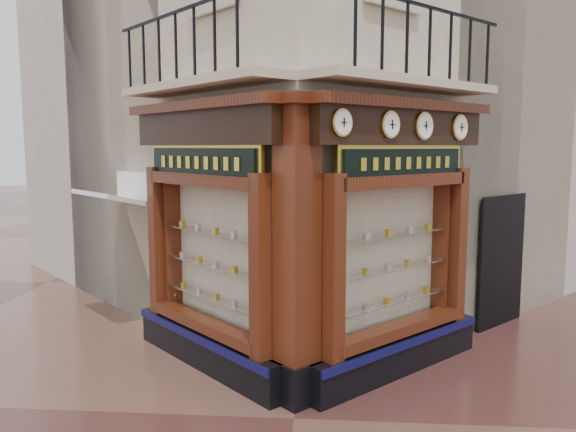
# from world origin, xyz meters

# --- Properties ---
(ground) EXTENTS (80.00, 80.00, 0.00)m
(ground) POSITION_xyz_m (0.00, 0.00, 0.00)
(ground) COLOR #492622
(ground) RESTS_ON ground
(main_building) EXTENTS (11.31, 11.31, 12.00)m
(main_building) POSITION_xyz_m (0.00, 6.16, 6.00)
(main_building) COLOR beige
(main_building) RESTS_ON ground
(neighbour_left) EXTENTS (11.31, 11.31, 11.00)m
(neighbour_left) POSITION_xyz_m (-2.47, 8.63, 5.50)
(neighbour_left) COLOR beige
(neighbour_left) RESTS_ON ground
(neighbour_right) EXTENTS (11.31, 11.31, 11.00)m
(neighbour_right) POSITION_xyz_m (2.47, 8.63, 5.50)
(neighbour_right) COLOR beige
(neighbour_right) RESTS_ON ground
(shopfront_left) EXTENTS (2.86, 2.86, 3.98)m
(shopfront_left) POSITION_xyz_m (-1.41, 1.57, 1.98)
(shopfront_left) COLOR black
(shopfront_left) RESTS_ON ground
(shopfront_right) EXTENTS (2.86, 2.86, 3.98)m
(shopfront_right) POSITION_xyz_m (1.41, 1.57, 1.98)
(shopfront_right) COLOR black
(shopfront_right) RESTS_ON ground
(corner_pilaster) EXTENTS (0.85, 0.85, 3.98)m
(corner_pilaster) POSITION_xyz_m (0.00, 0.50, 1.95)
(corner_pilaster) COLOR black
(corner_pilaster) RESTS_ON ground
(balcony) EXTENTS (5.94, 2.97, 1.03)m
(balcony) POSITION_xyz_m (0.00, 1.49, 4.22)
(balcony) COLOR beige
(balcony) RESTS_ON ground
(clock_a) EXTENTS (0.28, 0.28, 0.34)m
(clock_a) POSITION_xyz_m (0.55, 0.45, 3.62)
(clock_a) COLOR gold
(clock_a) RESTS_ON ground
(clock_b) EXTENTS (0.29, 0.29, 0.37)m
(clock_b) POSITION_xyz_m (1.21, 1.11, 3.62)
(clock_b) COLOR gold
(clock_b) RESTS_ON ground
(clock_c) EXTENTS (0.32, 0.32, 0.40)m
(clock_c) POSITION_xyz_m (1.74, 1.63, 3.62)
(clock_c) COLOR gold
(clock_c) RESTS_ON ground
(clock_d) EXTENTS (0.31, 0.31, 0.39)m
(clock_d) POSITION_xyz_m (2.37, 2.27, 3.62)
(clock_d) COLOR gold
(clock_d) RESTS_ON ground
(awning) EXTENTS (1.86, 1.86, 0.31)m
(awning) POSITION_xyz_m (-3.45, 3.24, 0.00)
(awning) COLOR white
(awning) RESTS_ON ground
(signboard_left) EXTENTS (2.08, 2.08, 0.56)m
(signboard_left) POSITION_xyz_m (-1.46, 1.51, 3.10)
(signboard_left) COLOR gold
(signboard_left) RESTS_ON ground
(signboard_right) EXTENTS (1.97, 1.97, 0.53)m
(signboard_right) POSITION_xyz_m (1.46, 1.51, 3.10)
(signboard_right) COLOR gold
(signboard_right) RESTS_ON ground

